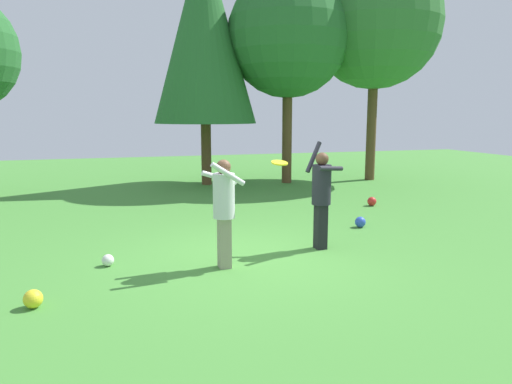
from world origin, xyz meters
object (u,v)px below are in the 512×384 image
(ball_blue, at_px, (360,222))
(tree_right, at_px, (288,36))
(frisbee, at_px, (280,163))
(tree_center, at_px, (204,30))
(person_catcher, at_px, (224,204))
(ball_white, at_px, (108,260))
(ball_red, at_px, (372,201))
(person_thrower, at_px, (321,192))
(ball_yellow, at_px, (33,299))
(tree_far_right, at_px, (376,23))

(ball_blue, relative_size, tree_right, 0.03)
(frisbee, distance_m, tree_center, 9.51)
(frisbee, distance_m, ball_blue, 3.34)
(person_catcher, xyz_separation_m, tree_center, (1.44, 8.94, 4.10))
(ball_white, relative_size, ball_red, 0.80)
(person_thrower, relative_size, tree_center, 0.24)
(frisbee, xyz_separation_m, ball_white, (-2.73, 0.49, -1.54))
(person_thrower, xyz_separation_m, tree_right, (2.34, 8.02, 3.96))
(person_thrower, xyz_separation_m, ball_blue, (1.50, 1.24, -0.93))
(person_catcher, bearing_deg, frisbee, -0.00)
(ball_blue, distance_m, tree_right, 8.40)
(person_catcher, xyz_separation_m, ball_red, (4.90, 3.85, -0.91))
(person_catcher, xyz_separation_m, tree_right, (4.24, 8.56, 3.97))
(person_thrower, height_order, ball_red, person_thrower)
(tree_right, xyz_separation_m, tree_center, (-2.80, 0.37, 0.12))
(ball_red, relative_size, tree_right, 0.03)
(person_thrower, xyz_separation_m, ball_yellow, (-4.57, -1.41, -0.93))
(person_thrower, bearing_deg, tree_center, -111.68)
(tree_far_right, relative_size, tree_center, 0.96)
(person_catcher, height_order, frisbee, person_catcher)
(tree_right, bearing_deg, ball_red, -82.11)
(ball_white, relative_size, ball_yellow, 0.80)
(frisbee, distance_m, tree_right, 9.68)
(ball_blue, bearing_deg, tree_right, 82.95)
(ball_white, distance_m, tree_right, 11.13)
(ball_white, relative_size, tree_far_right, 0.02)
(person_catcher, height_order, ball_blue, person_catcher)
(person_catcher, distance_m, ball_white, 2.09)
(person_catcher, bearing_deg, person_thrower, 9.78)
(ball_white, xyz_separation_m, tree_right, (6.02, 7.97, 4.90))
(ball_red, height_order, tree_right, tree_right)
(tree_far_right, bearing_deg, ball_red, -119.45)
(tree_far_right, distance_m, tree_center, 6.06)
(frisbee, relative_size, tree_center, 0.04)
(frisbee, distance_m, ball_yellow, 4.04)
(ball_white, bearing_deg, ball_red, 25.96)
(tree_far_right, bearing_deg, tree_center, 174.85)
(ball_yellow, xyz_separation_m, ball_red, (7.56, 4.72, 0.00))
(ball_white, bearing_deg, person_catcher, -18.56)
(ball_blue, xyz_separation_m, tree_right, (0.84, 6.78, 4.89))
(person_thrower, distance_m, ball_white, 3.80)
(ball_red, distance_m, ball_blue, 2.55)
(ball_red, xyz_separation_m, tree_center, (-3.46, 5.09, 5.00))
(ball_blue, relative_size, tree_center, 0.03)
(ball_red, bearing_deg, tree_center, 124.17)
(tree_center, bearing_deg, ball_blue, -74.66)
(frisbee, bearing_deg, ball_red, 43.51)
(person_catcher, height_order, tree_center, tree_center)
(ball_red, relative_size, tree_far_right, 0.03)
(ball_blue, height_order, tree_right, tree_right)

